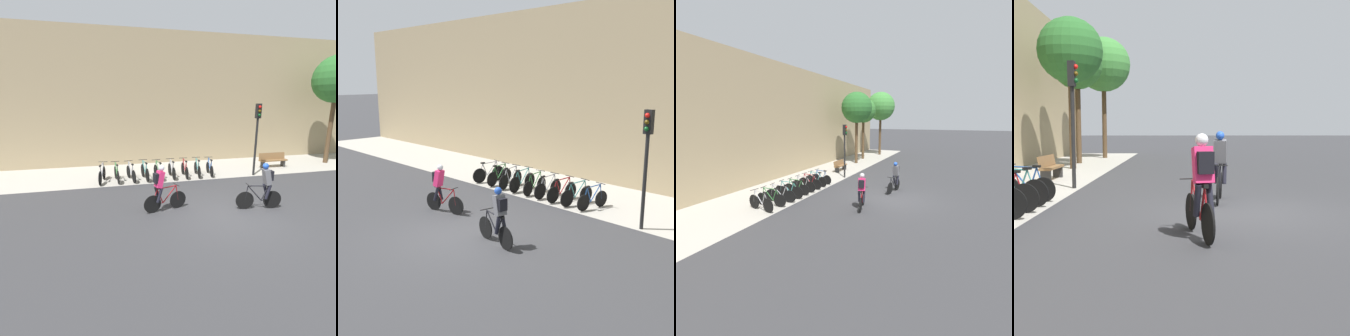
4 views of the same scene
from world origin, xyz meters
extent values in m
plane|color=#333335|center=(0.00, 0.00, 0.00)|extent=(200.00, 200.00, 0.00)
cube|color=#A39E93|center=(0.00, 6.75, 0.00)|extent=(44.00, 4.50, 0.01)
cube|color=#9E8966|center=(0.00, 9.30, 4.12)|extent=(44.00, 0.60, 8.24)
cylinder|color=black|center=(-1.61, 1.23, 0.34)|extent=(0.67, 0.19, 0.68)
cylinder|color=black|center=(-2.64, 0.98, 0.34)|extent=(0.67, 0.19, 0.68)
cylinder|color=maroon|center=(-1.96, 1.14, 0.62)|extent=(0.58, 0.17, 0.62)
cylinder|color=maroon|center=(-2.34, 1.05, 0.61)|extent=(0.27, 0.10, 0.58)
cylinder|color=maroon|center=(-2.08, 1.12, 0.90)|extent=(0.78, 0.22, 0.07)
cylinder|color=maroon|center=(-2.44, 1.03, 0.33)|extent=(0.42, 0.13, 0.05)
cylinder|color=maroon|center=(-2.55, 1.01, 0.61)|extent=(0.22, 0.08, 0.56)
cylinder|color=maroon|center=(-1.65, 1.22, 0.63)|extent=(0.13, 0.06, 0.59)
cylinder|color=black|center=(-1.69, 1.21, 0.96)|extent=(0.13, 0.45, 0.03)
cube|color=black|center=(-2.46, 1.03, 0.93)|extent=(0.21, 0.12, 0.06)
cube|color=#E52866|center=(-2.36, 1.05, 1.26)|extent=(0.39, 0.38, 0.63)
sphere|color=silver|center=(-2.28, 1.07, 1.67)|extent=(0.26, 0.26, 0.22)
cylinder|color=black|center=(-2.38, 0.93, 0.68)|extent=(0.29, 0.17, 0.56)
cylinder|color=black|center=(-2.43, 1.15, 0.68)|extent=(0.26, 0.16, 0.56)
cube|color=black|center=(-2.50, 1.02, 1.31)|extent=(0.20, 0.29, 0.36)
cylinder|color=black|center=(0.82, 0.51, 0.35)|extent=(0.69, 0.15, 0.70)
cylinder|color=black|center=(1.89, 0.33, 0.35)|extent=(0.69, 0.15, 0.70)
cylinder|color=black|center=(1.18, 0.45, 0.63)|extent=(0.59, 0.13, 0.62)
cylinder|color=black|center=(1.58, 0.38, 0.61)|extent=(0.28, 0.08, 0.58)
cylinder|color=black|center=(1.30, 0.43, 0.91)|extent=(0.79, 0.17, 0.07)
cylinder|color=black|center=(1.67, 0.37, 0.34)|extent=(0.43, 0.10, 0.05)
cylinder|color=black|center=(1.79, 0.35, 0.62)|extent=(0.23, 0.07, 0.56)
cylinder|color=black|center=(0.87, 0.50, 0.64)|extent=(0.13, 0.06, 0.59)
cylinder|color=black|center=(0.91, 0.49, 0.97)|extent=(0.10, 0.46, 0.03)
cube|color=black|center=(1.69, 0.36, 0.94)|extent=(0.21, 0.11, 0.06)
cube|color=#5B5B60|center=(1.60, 0.38, 1.27)|extent=(0.37, 0.37, 0.63)
sphere|color=#1E47AD|center=(1.52, 0.39, 1.68)|extent=(0.25, 0.25, 0.22)
cylinder|color=black|center=(1.66, 0.48, 0.69)|extent=(0.29, 0.15, 0.56)
cylinder|color=black|center=(1.63, 0.26, 0.69)|extent=(0.25, 0.15, 0.56)
cube|color=black|center=(1.73, 0.36, 1.32)|extent=(0.18, 0.28, 0.36)
cylinder|color=black|center=(-4.34, 5.85, 0.35)|extent=(0.16, 0.69, 0.70)
cylinder|color=black|center=(-4.53, 4.84, 0.35)|extent=(0.16, 0.69, 0.70)
cylinder|color=#99999E|center=(-4.40, 5.51, 0.63)|extent=(0.14, 0.56, 0.62)
cylinder|color=#99999E|center=(-4.47, 5.13, 0.62)|extent=(0.09, 0.27, 0.58)
cylinder|color=#99999E|center=(-4.42, 5.39, 0.91)|extent=(0.18, 0.76, 0.07)
cylinder|color=#99999E|center=(-4.49, 5.04, 0.34)|extent=(0.11, 0.41, 0.05)
cylinder|color=#99999E|center=(-4.51, 4.93, 0.62)|extent=(0.07, 0.22, 0.56)
cylinder|color=#99999E|center=(-4.34, 5.81, 0.64)|extent=(0.06, 0.12, 0.59)
cylinder|color=black|center=(-4.35, 5.77, 0.97)|extent=(0.46, 0.11, 0.03)
cube|color=black|center=(-4.49, 5.02, 0.94)|extent=(0.12, 0.21, 0.06)
cylinder|color=black|center=(-3.75, 5.84, 0.33)|extent=(0.10, 0.67, 0.67)
cylinder|color=black|center=(-3.66, 4.85, 0.33)|extent=(0.10, 0.67, 0.67)
cylinder|color=#2D6B33|center=(-3.72, 5.50, 0.62)|extent=(0.09, 0.55, 0.62)
cylinder|color=#2D6B33|center=(-3.68, 5.14, 0.60)|extent=(0.06, 0.26, 0.58)
cylinder|color=#2D6B33|center=(-3.71, 5.39, 0.90)|extent=(0.11, 0.74, 0.07)
cylinder|color=#2D6B33|center=(-3.67, 5.05, 0.33)|extent=(0.07, 0.40, 0.05)
cylinder|color=#2D6B33|center=(-3.66, 4.94, 0.61)|extent=(0.05, 0.21, 0.56)
cylinder|color=#2D6B33|center=(-3.74, 5.80, 0.62)|extent=(0.05, 0.12, 0.58)
cylinder|color=black|center=(-3.74, 5.76, 0.95)|extent=(0.46, 0.07, 0.03)
cube|color=black|center=(-3.67, 5.03, 0.92)|extent=(0.10, 0.21, 0.06)
cylinder|color=black|center=(-3.06, 5.86, 0.33)|extent=(0.15, 0.66, 0.66)
cylinder|color=black|center=(-2.88, 4.82, 0.33)|extent=(0.15, 0.66, 0.66)
cylinder|color=#99999E|center=(-3.00, 5.51, 0.61)|extent=(0.14, 0.58, 0.62)
cylinder|color=#99999E|center=(-2.93, 5.12, 0.60)|extent=(0.08, 0.27, 0.58)
cylinder|color=#99999E|center=(-2.98, 5.39, 0.89)|extent=(0.17, 0.78, 0.07)
cylinder|color=#99999E|center=(-2.92, 5.03, 0.32)|extent=(0.10, 0.42, 0.05)
cylinder|color=#99999E|center=(-2.90, 4.92, 0.60)|extent=(0.07, 0.22, 0.56)
cylinder|color=#99999E|center=(-3.05, 5.82, 0.62)|extent=(0.06, 0.12, 0.59)
cylinder|color=black|center=(-3.04, 5.78, 0.95)|extent=(0.46, 0.10, 0.03)
cube|color=black|center=(-2.91, 5.01, 0.92)|extent=(0.11, 0.21, 0.06)
cylinder|color=black|center=(-2.29, 5.86, 0.35)|extent=(0.10, 0.70, 0.70)
cylinder|color=black|center=(-2.20, 4.83, 0.35)|extent=(0.10, 0.70, 0.70)
cylinder|color=teal|center=(-2.26, 5.51, 0.63)|extent=(0.09, 0.57, 0.62)
cylinder|color=teal|center=(-2.22, 5.13, 0.62)|extent=(0.06, 0.27, 0.58)
cylinder|color=teal|center=(-2.25, 5.39, 0.92)|extent=(0.11, 0.77, 0.07)
cylinder|color=teal|center=(-2.21, 5.03, 0.34)|extent=(0.07, 0.42, 0.05)
cylinder|color=teal|center=(-2.21, 4.92, 0.63)|extent=(0.05, 0.22, 0.56)
cylinder|color=teal|center=(-2.28, 5.82, 0.64)|extent=(0.05, 0.12, 0.59)
cylinder|color=black|center=(-2.28, 5.78, 0.97)|extent=(0.46, 0.07, 0.03)
cube|color=black|center=(-2.21, 5.01, 0.94)|extent=(0.10, 0.21, 0.06)
cylinder|color=black|center=(-1.57, 5.83, 0.32)|extent=(0.11, 0.63, 0.63)
cylinder|color=black|center=(-1.45, 4.85, 0.32)|extent=(0.11, 0.63, 0.63)
cylinder|color=#2D6B33|center=(-1.53, 5.50, 0.60)|extent=(0.10, 0.54, 0.62)
cylinder|color=#2D6B33|center=(-1.49, 5.14, 0.58)|extent=(0.07, 0.26, 0.58)
cylinder|color=#2D6B33|center=(-1.52, 5.39, 0.88)|extent=(0.12, 0.73, 0.07)
cylinder|color=#2D6B33|center=(-1.48, 5.05, 0.31)|extent=(0.08, 0.40, 0.05)
cylinder|color=#2D6B33|center=(-1.46, 4.94, 0.59)|extent=(0.06, 0.21, 0.56)
cylinder|color=#2D6B33|center=(-1.56, 5.79, 0.61)|extent=(0.05, 0.12, 0.58)
cylinder|color=black|center=(-1.56, 5.75, 0.94)|extent=(0.46, 0.08, 0.03)
cube|color=black|center=(-1.47, 5.03, 0.91)|extent=(0.10, 0.21, 0.06)
cylinder|color=black|center=(-0.77, 5.83, 0.33)|extent=(0.04, 0.67, 0.67)
cylinder|color=black|center=(-0.79, 4.86, 0.33)|extent=(0.04, 0.67, 0.67)
cylinder|color=#99999E|center=(-0.78, 5.50, 0.61)|extent=(0.05, 0.54, 0.62)
cylinder|color=#99999E|center=(-0.79, 5.14, 0.60)|extent=(0.04, 0.25, 0.58)
cylinder|color=#99999E|center=(-0.78, 5.39, 0.90)|extent=(0.05, 0.72, 0.07)
cylinder|color=#99999E|center=(-0.79, 5.05, 0.32)|extent=(0.04, 0.39, 0.05)
cylinder|color=#99999E|center=(-0.79, 4.94, 0.61)|extent=(0.04, 0.21, 0.56)
cylinder|color=#99999E|center=(-0.78, 5.79, 0.62)|extent=(0.04, 0.11, 0.58)
cylinder|color=black|center=(-0.78, 5.75, 0.95)|extent=(0.46, 0.03, 0.03)
cube|color=black|center=(-0.79, 5.03, 0.92)|extent=(0.08, 0.20, 0.06)
cylinder|color=black|center=(-0.01, 5.85, 0.33)|extent=(0.09, 0.66, 0.66)
cylinder|color=black|center=(-0.09, 4.83, 0.33)|extent=(0.09, 0.66, 0.66)
cylinder|color=maroon|center=(-0.04, 5.51, 0.61)|extent=(0.09, 0.56, 0.62)
cylinder|color=maroon|center=(-0.07, 5.13, 0.60)|extent=(0.06, 0.26, 0.58)
cylinder|color=maroon|center=(-0.05, 5.39, 0.90)|extent=(0.10, 0.76, 0.07)
cylinder|color=maroon|center=(-0.08, 5.04, 0.32)|extent=(0.07, 0.41, 0.05)
cylinder|color=maroon|center=(-0.09, 4.92, 0.61)|extent=(0.05, 0.22, 0.56)
cylinder|color=maroon|center=(-0.01, 5.81, 0.62)|extent=(0.05, 0.12, 0.59)
cylinder|color=black|center=(-0.02, 5.77, 0.95)|extent=(0.46, 0.06, 0.03)
cube|color=black|center=(-0.08, 5.02, 0.92)|extent=(0.10, 0.21, 0.06)
cylinder|color=black|center=(0.75, 5.85, 0.33)|extent=(0.13, 0.67, 0.67)
cylinder|color=black|center=(0.60, 4.84, 0.33)|extent=(0.13, 0.67, 0.67)
cylinder|color=teal|center=(0.70, 5.51, 0.62)|extent=(0.12, 0.56, 0.62)
cylinder|color=teal|center=(0.65, 5.13, 0.60)|extent=(0.08, 0.27, 0.58)
cylinder|color=teal|center=(0.69, 5.39, 0.90)|extent=(0.15, 0.76, 0.07)
cylinder|color=teal|center=(0.63, 5.04, 0.33)|extent=(0.09, 0.41, 0.05)
cylinder|color=teal|center=(0.62, 4.93, 0.61)|extent=(0.06, 0.22, 0.56)
cylinder|color=teal|center=(0.75, 5.81, 0.62)|extent=(0.05, 0.12, 0.59)
cylinder|color=black|center=(0.74, 5.77, 0.95)|extent=(0.46, 0.10, 0.03)
cube|color=black|center=(0.63, 5.02, 0.92)|extent=(0.11, 0.21, 0.06)
cylinder|color=black|center=(1.48, 5.82, 0.32)|extent=(0.13, 0.63, 0.63)
cylinder|color=black|center=(1.33, 4.87, 0.32)|extent=(0.13, 0.63, 0.63)
cylinder|color=#1E478C|center=(1.43, 5.49, 0.60)|extent=(0.12, 0.53, 0.62)
cylinder|color=#1E478C|center=(1.38, 5.14, 0.58)|extent=(0.08, 0.25, 0.58)
cylinder|color=#1E478C|center=(1.41, 5.39, 0.88)|extent=(0.15, 0.71, 0.07)
cylinder|color=#1E478C|center=(1.36, 5.06, 0.31)|extent=(0.09, 0.38, 0.05)
cylinder|color=#1E478C|center=(1.35, 4.96, 0.59)|extent=(0.06, 0.21, 0.56)
cylinder|color=#1E478C|center=(1.48, 5.78, 0.61)|extent=(0.05, 0.12, 0.58)
cylinder|color=black|center=(1.47, 5.74, 0.94)|extent=(0.46, 0.10, 0.03)
cube|color=black|center=(1.36, 5.04, 0.91)|extent=(0.11, 0.21, 0.06)
cylinder|color=black|center=(3.77, 4.71, 1.95)|extent=(0.12, 0.12, 3.89)
cube|color=black|center=(3.77, 4.71, 3.51)|extent=(0.26, 0.20, 0.76)
sphere|color=red|center=(3.77, 4.58, 3.72)|extent=(0.15, 0.15, 0.15)
sphere|color=#4C380A|center=(3.77, 4.58, 3.51)|extent=(0.15, 0.15, 0.15)
sphere|color=#0C4719|center=(3.77, 4.58, 3.30)|extent=(0.15, 0.15, 0.15)
camera|label=1|loc=(-4.23, -7.85, 3.98)|focal=28.00mm
camera|label=2|loc=(10.05, -7.55, 4.91)|focal=45.00mm
camera|label=3|loc=(-13.58, -3.13, 4.27)|focal=28.00mm
camera|label=4|loc=(-9.23, 1.45, 1.86)|focal=45.00mm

